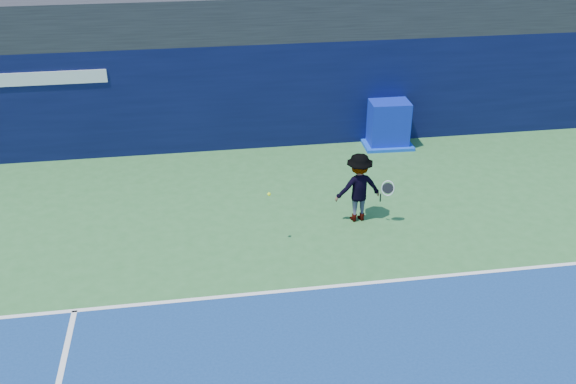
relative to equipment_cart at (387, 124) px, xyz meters
name	(u,v)px	position (x,y,z in m)	size (l,w,h in m)	color
baseline	(340,286)	(-2.96, -6.78, -0.60)	(24.00, 0.10, 0.01)	white
stadium_band	(277,10)	(-2.96, 1.72, 2.99)	(36.00, 3.00, 1.20)	black
back_wall_assembly	(282,91)	(-2.96, 0.72, 0.89)	(36.00, 1.03, 3.00)	#090E35
equipment_cart	(387,124)	(0.00, 0.00, 0.00)	(1.45, 1.45, 1.34)	#0B1DA5
tennis_player	(359,187)	(-1.96, -4.26, 0.21)	(1.29, 0.74, 1.63)	white
tennis_ball	(269,194)	(-4.09, -4.98, 0.58)	(0.08, 0.08, 0.08)	#CFEF1A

